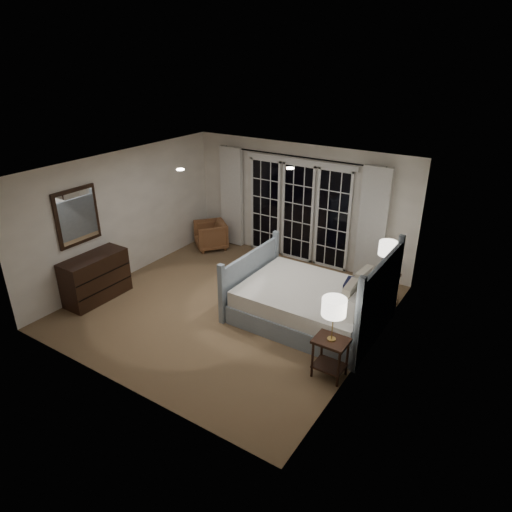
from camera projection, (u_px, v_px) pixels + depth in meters
The scene contains 20 objects.
floor at pixel (230, 307), 8.15m from camera, with size 5.00×5.00×0.00m, color olive.
ceiling at pixel (227, 169), 7.11m from camera, with size 5.00×5.00×0.00m, color white.
wall_left at pixel (125, 215), 8.87m from camera, with size 0.02×5.00×2.50m, color white.
wall_right at pixel (373, 280), 6.40m from camera, with size 0.02×5.00×2.50m, color white.
wall_back at pixel (299, 204), 9.54m from camera, with size 5.00×0.02×2.50m, color white.
wall_front at pixel (111, 307), 5.72m from camera, with size 5.00×0.02×2.50m, color white.
french_doors at pixel (298, 211), 9.58m from camera, with size 2.50×0.04×2.20m.
curtain_rod at pixel (299, 157), 9.05m from camera, with size 0.03×0.03×3.50m, color black.
curtain_left at pixel (232, 197), 10.31m from camera, with size 0.55×0.10×2.25m, color silver.
curtain_right at pixel (372, 225), 8.67m from camera, with size 0.55×0.10×2.25m, color silver.
downlight_a at pixel (290, 168), 7.18m from camera, with size 0.12×0.12×0.01m, color white.
downlight_b at pixel (180, 169), 7.11m from camera, with size 0.12×0.12×0.01m, color white.
bed at pixel (312, 303), 7.60m from camera, with size 2.39×1.72×1.40m.
nightstand_left at pixel (330, 352), 6.28m from camera, with size 0.46×0.37×0.60m.
nightstand_right at pixel (383, 286), 8.02m from camera, with size 0.48×0.38×0.62m.
lamp_left at pixel (334, 307), 5.98m from camera, with size 0.33×0.33×0.64m.
lamp_right at pixel (388, 249), 7.72m from camera, with size 0.32×0.32×0.62m.
armchair at pixel (211, 235), 10.44m from camera, with size 0.67×0.69×0.63m, color brown.
dresser at pixel (96, 278), 8.26m from camera, with size 0.51×1.20×0.85m.
mirror at pixel (77, 217), 7.91m from camera, with size 0.05×0.85×1.00m.
Camera 1 is at (4.21, -5.66, 4.22)m, focal length 32.00 mm.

